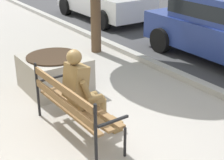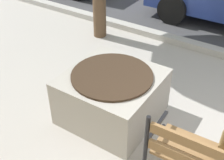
# 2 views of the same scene
# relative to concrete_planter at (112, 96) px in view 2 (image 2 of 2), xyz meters

# --- Properties ---
(concrete_planter) EXTENTS (1.16, 1.16, 0.69)m
(concrete_planter) POSITION_rel_concrete_planter_xyz_m (0.00, 0.00, 0.00)
(concrete_planter) COLOR #A8A399
(concrete_planter) RESTS_ON ground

